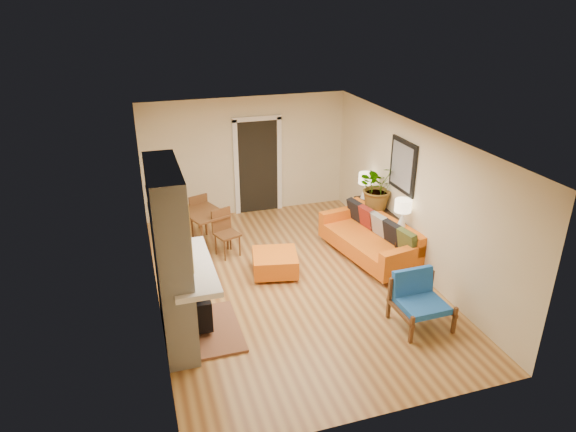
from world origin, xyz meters
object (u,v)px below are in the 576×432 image
blue_chair (418,297)px  lamp_far (366,182)px  dining_table (206,217)px  houseplant (378,187)px  sofa (373,238)px  console_table (381,219)px  ottoman (275,262)px  lamp_near (403,210)px

blue_chair → lamp_far: (0.62, 3.22, 0.63)m
dining_table → houseplant: houseplant is taller
houseplant → blue_chair: bearing=-103.0°
lamp_far → houseplant: 0.58m
sofa → console_table: sofa is taller
ottoman → lamp_far: bearing=27.8°
blue_chair → dining_table: dining_table is taller
lamp_far → console_table: bearing=-90.0°
sofa → blue_chair: sofa is taller
blue_chair → lamp_near: bearing=69.9°
sofa → blue_chair: 2.13m
console_table → ottoman: bearing=-169.5°
blue_chair → console_table: size_ratio=0.43×
blue_chair → console_table: 2.53m
sofa → ottoman: bearing=-177.4°
houseplant → sofa: bearing=-121.6°
ottoman → lamp_far: lamp_far is taller
sofa → dining_table: 3.21m
lamp_far → houseplant: (-0.01, -0.57, 0.12)m
console_table → houseplant: bearing=92.9°
sofa → lamp_far: (0.34, 1.11, 0.69)m
blue_chair → lamp_far: size_ratio=1.48×
sofa → ottoman: sofa is taller
sofa → lamp_near: bearing=-50.2°
blue_chair → console_table: bearing=75.7°
ottoman → houseplant: 2.53m
console_table → dining_table: bearing=161.4°
sofa → ottoman: size_ratio=2.48×
ottoman → lamp_far: (2.27, 1.19, 0.84)m
blue_chair → houseplant: bearing=77.0°
dining_table → lamp_far: size_ratio=3.14×
ottoman → blue_chair: blue_chair is taller
dining_table → lamp_near: 3.73m
ottoman → houseplant: (2.26, 0.62, 0.95)m
sofa → console_table: 0.52m
console_table → sofa: bearing=-135.3°
sofa → lamp_far: 1.35m
dining_table → lamp_near: size_ratio=3.14×
blue_chair → lamp_far: lamp_far is taller
lamp_near → lamp_far: same height
sofa → lamp_far: size_ratio=4.18×
console_table → blue_chair: bearing=-104.3°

